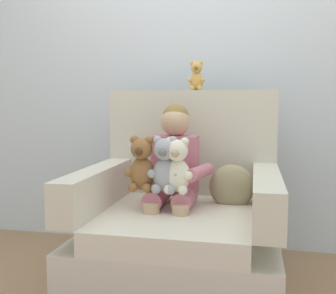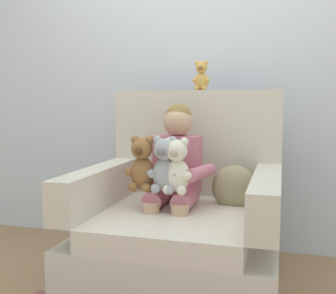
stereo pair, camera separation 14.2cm
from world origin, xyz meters
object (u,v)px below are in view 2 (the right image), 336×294
seated_child (175,169)px  plush_brown (142,165)px  armchair (182,228)px  plush_grey (165,166)px  throw_pillow (234,188)px  plush_honey_on_backrest (201,76)px  plush_cream (177,167)px

seated_child → plush_brown: 0.21m
armchair → plush_grey: (-0.07, -0.13, 0.37)m
plush_grey → throw_pillow: (0.34, 0.26, -0.15)m
plush_grey → plush_honey_on_backrest: plush_honey_on_backrest is taller
plush_grey → throw_pillow: size_ratio=1.17×
seated_child → plush_grey: bearing=-93.3°
throw_pillow → plush_cream: bearing=-136.2°
throw_pillow → plush_grey: bearing=-142.3°
seated_child → plush_cream: seated_child is taller
plush_brown → plush_grey: bearing=-24.1°
plush_cream → plush_honey_on_backrest: plush_honey_on_backrest is taller
plush_grey → plush_honey_on_backrest: bearing=71.8°
armchair → plush_honey_on_backrest: bearing=85.5°
armchair → throw_pillow: size_ratio=4.35×
plush_honey_on_backrest → armchair: bearing=-89.2°
plush_cream → throw_pillow: (0.27, 0.26, -0.15)m
plush_grey → throw_pillow: bearing=30.3°
plush_brown → plush_grey: plush_grey is taller
plush_brown → plush_cream: (0.20, -0.01, -0.00)m
plush_brown → throw_pillow: 0.55m
seated_child → throw_pillow: 0.36m
seated_child → plush_brown: (-0.14, -0.15, 0.04)m
plush_brown → plush_honey_on_backrest: (0.23, 0.49, 0.50)m
seated_child → plush_brown: bearing=-132.6°
plush_cream → plush_brown: bearing=-178.2°
plush_cream → throw_pillow: size_ratio=1.14×
seated_child → plush_brown: size_ratio=2.73×
plush_brown → throw_pillow: bearing=8.9°
plush_honey_on_backrest → plush_brown: bearing=-109.6°
seated_child → plush_cream: 0.17m
plush_brown → plush_cream: plush_brown is taller
plush_honey_on_backrest → throw_pillow: bearing=-38.7°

